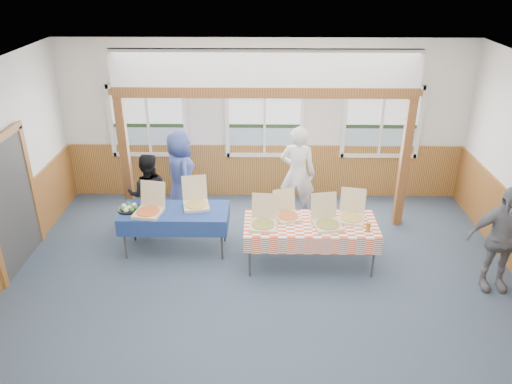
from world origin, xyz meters
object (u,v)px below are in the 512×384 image
table_left (175,213)px  person_grey (501,239)px  man_blue (181,174)px  table_right (311,226)px  woman_black (149,194)px  woman_white (297,173)px

table_left → person_grey: bearing=-16.5°
man_blue → person_grey: (5.03, -2.26, -0.01)m
table_left → man_blue: (-0.09, 1.29, 0.15)m
man_blue → table_left: bearing=160.5°
table_right → woman_black: woman_black is taller
table_right → woman_white: woman_white is taller
woman_white → man_blue: size_ratio=1.07×
table_left → man_blue: 1.30m
woman_white → person_grey: 3.58m
woman_black → man_blue: 0.82m
man_blue → person_grey: 5.51m
woman_black → person_grey: size_ratio=0.90×
table_right → man_blue: man_blue is taller
table_right → woman_black: size_ratio=1.50×
table_left → person_grey: (4.94, -0.98, 0.14)m
table_left → table_right: same height
woman_white → man_blue: woman_white is taller
woman_black → man_blue: bearing=-132.3°
table_left → woman_black: bearing=126.8°
table_left → table_right: (2.22, -0.40, 0.01)m
table_right → woman_white: 1.63m
table_left → woman_white: 2.44m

